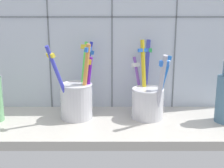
{
  "coord_description": "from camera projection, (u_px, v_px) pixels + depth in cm",
  "views": [
    {
      "loc": [
        0.19,
        -64.66,
        26.66
      ],
      "look_at": [
        0.0,
        2.42,
        10.32
      ],
      "focal_mm": 47.68,
      "sensor_mm": 36.0,
      "label": 1
    }
  ],
  "objects": [
    {
      "name": "tile_wall_back",
      "position": [
        112.0,
        29.0,
        0.75
      ],
      "size": [
        64.0,
        2.2,
        45.0
      ],
      "color": "silver",
      "rests_on": "ground"
    },
    {
      "name": "counter_slab",
      "position": [
        112.0,
        125.0,
        0.69
      ],
      "size": [
        64.0,
        22.0,
        2.0
      ],
      "primitive_type": "cube",
      "color": "#BCB7AD",
      "rests_on": "ground"
    },
    {
      "name": "toothbrush_cup_left",
      "position": [
        77.0,
        98.0,
        0.7
      ],
      "size": [
        9.78,
        13.33,
        17.94
      ],
      "color": "silver",
      "rests_on": "counter_slab"
    },
    {
      "name": "toothbrush_cup_right",
      "position": [
        148.0,
        99.0,
        0.7
      ],
      "size": [
        8.98,
        14.29,
        18.22
      ],
      "color": "silver",
      "rests_on": "counter_slab"
    }
  ]
}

